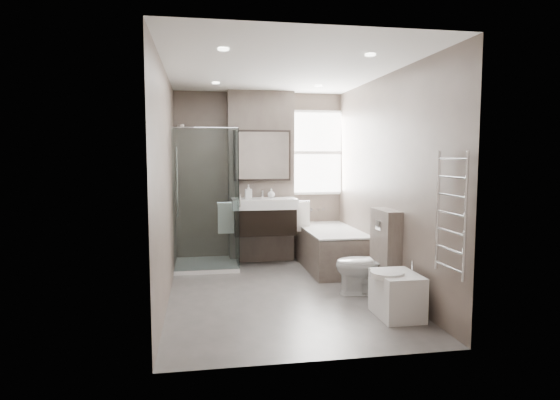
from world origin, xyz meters
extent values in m
cube|color=#585451|center=(0.00, 0.00, -0.03)|extent=(2.65, 3.85, 0.05)
cube|color=silver|center=(0.00, 0.00, 2.62)|extent=(2.65, 3.85, 0.05)
cube|color=#63564D|center=(0.00, 1.92, 1.30)|extent=(2.65, 0.05, 2.60)
cube|color=#63564D|center=(0.00, -1.92, 1.30)|extent=(2.65, 0.05, 2.60)
cube|color=#63564D|center=(-1.32, 0.00, 1.30)|extent=(0.05, 3.85, 2.60)
cube|color=#63564D|center=(1.32, 0.00, 1.30)|extent=(0.05, 3.85, 2.60)
cube|color=#5E524A|center=(0.00, 1.77, 1.30)|extent=(1.00, 0.25, 2.60)
cube|color=black|center=(0.00, 1.42, 0.66)|extent=(0.90, 0.45, 0.38)
cube|color=white|center=(0.00, 1.42, 0.92)|extent=(0.95, 0.47, 0.15)
cylinder|color=silver|center=(0.00, 1.59, 1.06)|extent=(0.03, 0.03, 0.12)
cylinder|color=silver|center=(0.00, 1.53, 1.11)|extent=(0.02, 0.12, 0.02)
cube|color=black|center=(0.00, 1.62, 1.63)|extent=(0.86, 0.06, 0.76)
cube|color=white|center=(0.00, 1.58, 1.63)|extent=(0.80, 0.02, 0.70)
cube|color=silver|center=(-0.56, 1.40, 0.72)|extent=(0.24, 0.06, 0.44)
cube|color=silver|center=(0.56, 1.40, 0.72)|extent=(0.24, 0.06, 0.44)
cube|color=white|center=(-0.85, 1.45, 0.03)|extent=(0.90, 0.90, 0.06)
cube|color=white|center=(-0.85, 1.01, 1.03)|extent=(0.88, 0.01, 1.94)
cube|color=white|center=(-0.41, 1.45, 1.03)|extent=(0.01, 0.88, 1.94)
cylinder|color=silver|center=(-1.25, 1.45, 1.25)|extent=(0.02, 0.02, 1.00)
cube|color=#5E524A|center=(0.93, 1.10, 0.28)|extent=(0.75, 1.60, 0.55)
cube|color=white|center=(0.93, 1.10, 0.56)|extent=(0.75, 1.60, 0.03)
cube|color=white|center=(0.93, 1.10, 0.49)|extent=(0.61, 1.42, 0.12)
cube|color=white|center=(0.90, 1.88, 1.67)|extent=(0.98, 0.04, 1.33)
cube|color=white|center=(0.90, 1.85, 1.67)|extent=(0.90, 0.01, 1.25)
cube|color=white|center=(0.90, 1.85, 1.68)|extent=(0.90, 0.01, 0.05)
imported|color=white|center=(0.97, -0.22, 0.35)|extent=(0.72, 0.47, 0.69)
cube|color=#5E524A|center=(1.21, -0.25, 0.50)|extent=(0.18, 0.55, 1.00)
cube|color=silver|center=(1.11, -0.25, 0.82)|extent=(0.01, 0.16, 0.11)
cube|color=white|center=(1.02, -1.02, 0.22)|extent=(0.40, 0.56, 0.45)
cylinder|color=white|center=(0.91, -1.02, 0.44)|extent=(0.34, 0.34, 0.06)
cylinder|color=silver|center=(1.18, -1.02, 0.53)|extent=(0.02, 0.02, 0.10)
cylinder|color=silver|center=(1.25, -1.83, 1.12)|extent=(0.03, 0.03, 1.10)
cylinder|color=silver|center=(1.25, -1.37, 1.12)|extent=(0.03, 0.03, 1.10)
cube|color=silver|center=(1.25, -1.60, 1.12)|extent=(0.02, 0.46, 1.00)
imported|color=white|center=(-0.23, 1.41, 1.10)|extent=(0.09, 0.10, 0.21)
imported|color=white|center=(0.12, 1.51, 1.07)|extent=(0.11, 0.11, 0.14)
camera|label=1|loc=(-0.93, -5.37, 1.63)|focal=30.00mm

